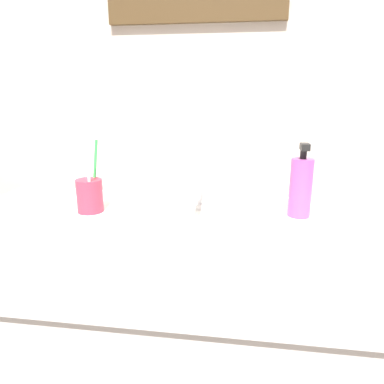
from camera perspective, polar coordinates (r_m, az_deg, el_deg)
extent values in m
cube|color=beige|center=(1.09, 0.85, 18.77)|extent=(2.35, 0.04, 2.40)
cube|color=white|center=(0.80, -2.51, -7.14)|extent=(1.15, 0.62, 0.03)
ellipsoid|color=white|center=(0.78, -0.32, -9.99)|extent=(0.34, 0.34, 0.08)
torus|color=white|center=(0.76, -0.32, -7.13)|extent=(0.40, 0.40, 0.02)
cylinder|color=#595B60|center=(0.80, -0.32, -12.46)|extent=(0.03, 0.03, 0.01)
cylinder|color=silver|center=(0.94, 1.55, 1.22)|extent=(0.02, 0.02, 0.13)
cylinder|color=silver|center=(0.88, 1.12, 1.36)|extent=(0.02, 0.12, 0.06)
cylinder|color=silver|center=(0.94, 1.68, 5.62)|extent=(0.01, 0.05, 0.01)
cylinder|color=#D8334C|center=(0.94, -16.20, -0.57)|extent=(0.07, 0.07, 0.09)
cylinder|color=green|center=(0.95, -15.44, 3.12)|extent=(0.01, 0.05, 0.19)
cube|color=white|center=(0.96, -15.17, 8.83)|extent=(0.01, 0.02, 0.03)
cylinder|color=white|center=(0.90, -16.32, 2.12)|extent=(0.02, 0.04, 0.18)
cube|color=white|center=(0.87, -16.86, 7.51)|extent=(0.01, 0.02, 0.03)
cylinder|color=#B24CA5|center=(0.91, 17.15, 0.65)|extent=(0.05, 0.05, 0.15)
cylinder|color=black|center=(0.89, 17.56, 5.81)|extent=(0.02, 0.02, 0.02)
cube|color=black|center=(0.87, 17.79, 6.97)|extent=(0.02, 0.04, 0.02)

